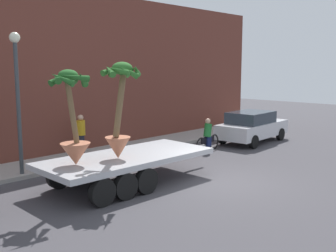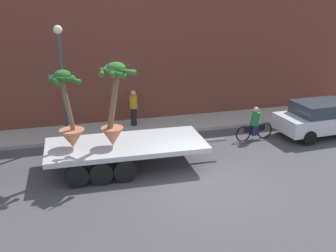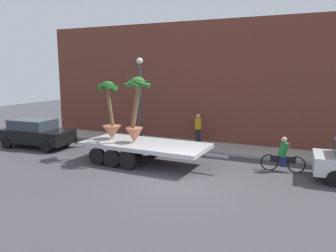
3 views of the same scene
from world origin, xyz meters
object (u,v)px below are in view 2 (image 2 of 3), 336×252
Objects in this scene: flatbed_trailer at (120,149)px; street_lamp at (61,69)px; cyclist at (255,125)px; parked_car at (323,118)px; potted_palm_middle at (69,115)px; potted_palm_rear at (114,105)px; pedestrian_near_gate at (134,107)px.

flatbed_trailer is 1.42× the size of street_lamp.
cyclist is 3.29m from parked_car.
potted_palm_middle is 3.32m from street_lamp.
potted_palm_rear is (-0.15, -0.14, 1.71)m from flatbed_trailer.
pedestrian_near_gate is (-4.82, 2.94, 0.37)m from cyclist.
parked_car is 8.72m from pedestrian_near_gate.
flatbed_trailer is at bearing 41.79° from potted_palm_rear.
flatbed_trailer is 4.47m from pedestrian_near_gate.
potted_palm_middle is (-1.56, 0.24, -0.29)m from potted_palm_rear.
potted_palm_middle reaches higher than cyclist.
parked_car is (11.16, 0.91, -1.36)m from potted_palm_middle.
pedestrian_near_gate is at bearing 72.34° from flatbed_trailer.
potted_palm_rear is 1.64× the size of cyclist.
pedestrian_near_gate is 0.35× the size of street_lamp.
potted_palm_middle is at bearing 176.49° from flatbed_trailer.
potted_palm_rear is 0.62× the size of street_lamp.
potted_palm_rear is 9.81m from parked_car.
street_lamp reaches higher than potted_palm_middle.
cyclist is at bearing -13.72° from street_lamp.
flatbed_trailer is 1.55× the size of parked_car.
cyclist is at bearing 8.67° from potted_palm_middle.
potted_palm_rear is at bearing -167.16° from cyclist.
pedestrian_near_gate reaches higher than cyclist.
pedestrian_near_gate is at bearing 71.06° from potted_palm_rear.
pedestrian_near_gate is at bearing 158.21° from parked_car.
potted_palm_rear is 6.74m from cyclist.
cyclist is at bearing 174.85° from parked_car.
potted_palm_middle reaches higher than parked_car.
cyclist is (6.33, 1.44, -1.82)m from potted_palm_rear.
cyclist is at bearing 11.95° from flatbed_trailer.
street_lamp is (-1.80, 3.25, 2.46)m from flatbed_trailer.
cyclist is 5.66m from pedestrian_near_gate.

